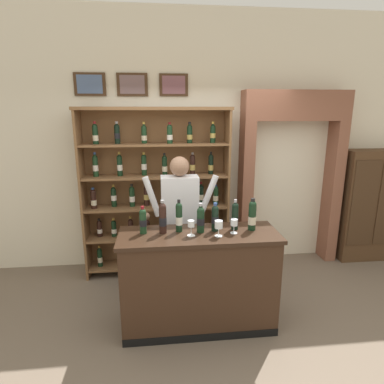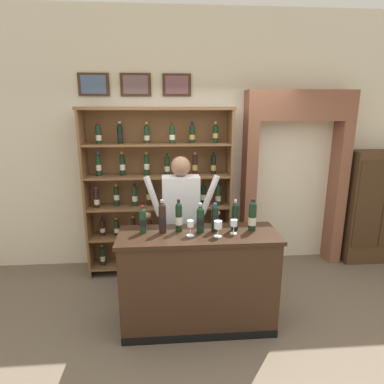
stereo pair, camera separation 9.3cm
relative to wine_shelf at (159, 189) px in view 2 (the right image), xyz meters
name	(u,v)px [view 2 (the right image)]	position (x,y,z in m)	size (l,w,h in m)	color
ground_plane	(207,324)	(0.51, -1.25, -1.19)	(14.00, 14.00, 0.02)	#6B5B4C
back_wall	(194,143)	(0.51, 0.36, 0.56)	(12.00, 0.19, 3.48)	beige
wine_shelf	(159,189)	(0.00, 0.00, 0.00)	(1.94, 0.37, 2.23)	brown
archway_doorway	(293,165)	(1.90, 0.23, 0.26)	(1.46, 0.45, 2.45)	brown
side_cabinet	(374,207)	(3.12, 0.09, -0.35)	(0.85, 0.40, 1.64)	#4C331E
tasting_counter	(198,280)	(0.41, -1.25, -0.66)	(1.58, 0.57, 1.02)	#382316
shopkeeper	(181,211)	(0.27, -0.65, -0.12)	(0.88, 0.22, 1.70)	#2D3347
tasting_bottle_super_tuscan	(143,220)	(-0.13, -1.19, -0.02)	(0.07, 0.07, 0.28)	#19381E
tasting_bottle_bianco	(162,217)	(0.06, -1.20, 0.00)	(0.07, 0.07, 0.33)	black
tasting_bottle_rosso	(179,217)	(0.22, -1.17, 0.00)	(0.07, 0.07, 0.33)	black
tasting_bottle_vin_santo	(200,219)	(0.43, -1.22, -0.01)	(0.08, 0.08, 0.30)	black
tasting_bottle_grappa	(215,218)	(0.58, -1.19, -0.01)	(0.07, 0.07, 0.29)	black
tasting_bottle_riserva	(235,217)	(0.78, -1.18, -0.01)	(0.07, 0.07, 0.31)	black
tasting_bottle_prosecco	(252,216)	(0.95, -1.21, 0.00)	(0.08, 0.08, 0.33)	black
wine_glass_center	(234,224)	(0.75, -1.28, -0.05)	(0.07, 0.07, 0.14)	silver
wine_glass_left	(190,225)	(0.33, -1.30, -0.04)	(0.07, 0.07, 0.15)	silver
wine_glass_spare	(218,225)	(0.59, -1.34, -0.04)	(0.08, 0.08, 0.16)	silver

